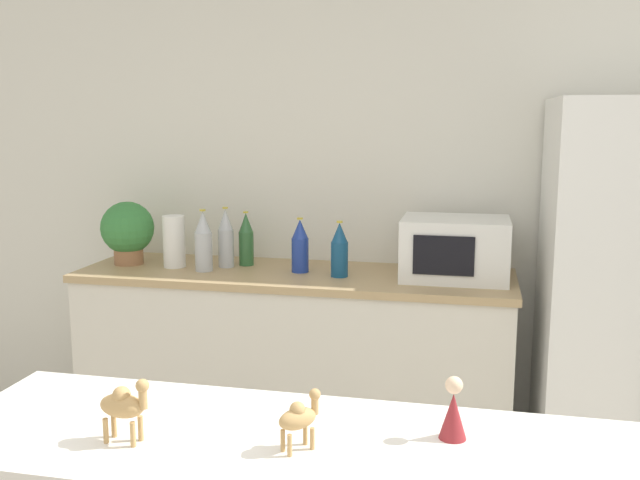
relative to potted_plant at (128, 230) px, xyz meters
The scene contains 13 objects.
wall_back 1.37m from the potted_plant, 14.15° to the left, with size 8.00×0.06×2.55m.
back_counter 1.07m from the potted_plant, ahead, with size 2.08×0.63×0.92m.
potted_plant is the anchor object (origin of this frame).
paper_towel_roll 0.26m from the potted_plant, ahead, with size 0.11×0.11×0.26m.
microwave 1.62m from the potted_plant, ahead, with size 0.48×0.37×0.28m.
back_bottle_0 1.10m from the potted_plant, ahead, with size 0.08×0.08×0.26m.
back_bottle_1 0.89m from the potted_plant, ahead, with size 0.08×0.08×0.26m.
back_bottle_2 0.60m from the potted_plant, ahead, with size 0.07×0.07×0.27m.
back_bottle_3 0.51m from the potted_plant, ahead, with size 0.08×0.08×0.30m.
back_bottle_4 0.44m from the potted_plant, ahead, with size 0.08×0.08×0.30m.
camel_figurine 2.25m from the potted_plant, 62.86° to the right, with size 0.11×0.06×0.14m.
camel_figurine_second 2.40m from the potted_plant, 54.92° to the right, with size 0.09×0.09×0.12m.
wise_man_figurine_crimson 2.49m from the potted_plant, 47.85° to the right, with size 0.06×0.06×0.13m.
Camera 1 is at (0.39, -0.84, 1.66)m, focal length 40.00 mm.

